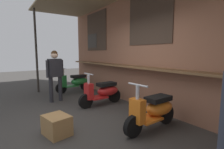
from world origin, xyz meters
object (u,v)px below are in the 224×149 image
object	(u,v)px
scooter_green	(76,82)
merchandise_crate	(57,125)
scooter_red	(103,92)
scooter_orange	(154,110)
shopper_browsing	(55,71)

from	to	relation	value
scooter_green	merchandise_crate	world-z (taller)	scooter_green
scooter_green	scooter_red	world-z (taller)	same
scooter_green	scooter_orange	bearing A→B (deg)	89.93
scooter_red	scooter_orange	world-z (taller)	same
scooter_green	merchandise_crate	distance (m)	3.62
scooter_green	merchandise_crate	bearing A→B (deg)	62.03
scooter_orange	shopper_browsing	distance (m)	3.31
scooter_red	scooter_orange	size ratio (longest dim) A/B	1.00
shopper_browsing	merchandise_crate	world-z (taller)	shopper_browsing
scooter_red	scooter_orange	bearing A→B (deg)	87.39
scooter_red	scooter_orange	distance (m)	1.95
shopper_browsing	merchandise_crate	xyz separation A→B (m)	(2.25, -0.65, -0.79)
scooter_orange	merchandise_crate	xyz separation A→B (m)	(-0.84, -1.69, -0.20)
scooter_red	merchandise_crate	world-z (taller)	scooter_red
scooter_orange	shopper_browsing	xyz separation A→B (m)	(-3.09, -1.05, 0.58)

